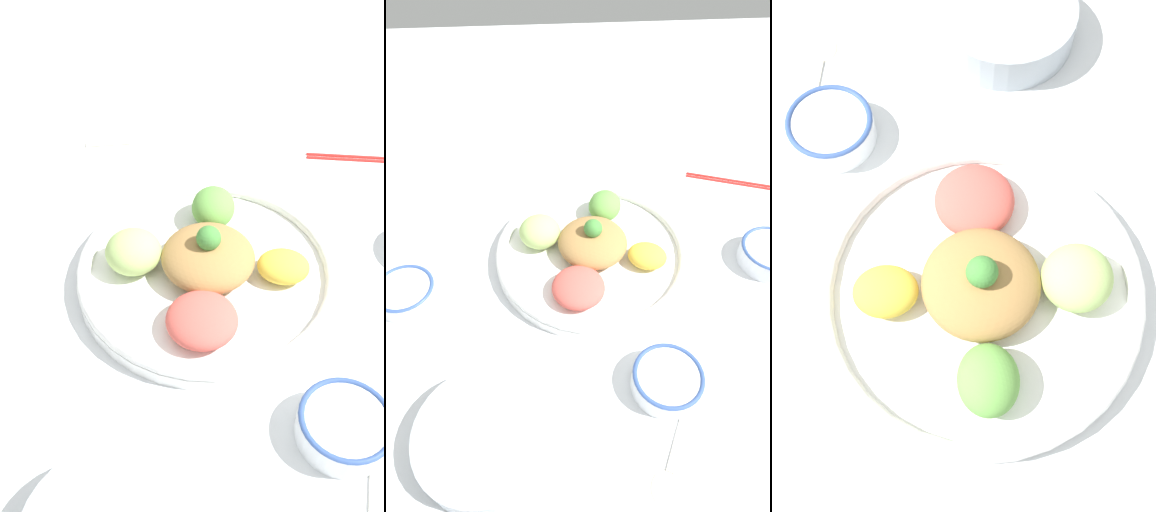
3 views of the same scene
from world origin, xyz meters
The scene contains 8 objects.
ground_plane centered at (0.00, 0.00, 0.00)m, with size 2.40×2.40×0.00m, color white.
salad_platter centered at (-0.02, -0.01, 0.03)m, with size 0.38×0.38×0.10m.
sauce_bowl_red centered at (0.06, -0.36, 0.02)m, with size 0.11×0.11×0.04m.
sauce_bowl_dark centered at (0.26, 0.08, 0.02)m, with size 0.11×0.11×0.04m.
side_serving_bowl centered at (0.33, -0.19, 0.03)m, with size 0.19×0.19×0.06m.
chopsticks_pair_near centered at (-0.23, 0.36, 0.00)m, with size 0.09×0.23×0.01m.
serving_spoon_main centered at (-0.38, -0.06, 0.00)m, with size 0.04×0.13×0.01m.
serving_spoon_extra centered at (0.39, 0.06, 0.00)m, with size 0.12×0.08×0.01m.
Camera 2 is at (0.54, -0.08, 0.65)m, focal length 30.00 mm.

